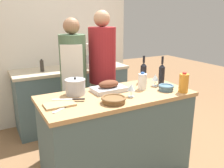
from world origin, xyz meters
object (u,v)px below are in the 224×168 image
(mixing_bowl, at_px, (166,87))
(knife_chef, at_px, (70,99))
(roasting_pan, at_px, (109,87))
(stock_pot, at_px, (75,87))
(knife_paring, at_px, (62,109))
(condiment_bottle_short, at_px, (42,66))
(juice_jug, at_px, (184,83))
(wicker_basket, at_px, (114,100))
(person_cook_aproned, at_px, (74,79))
(person_cook_guest, at_px, (102,72))
(wine_glass_left, at_px, (131,88))
(wine_bottle_dark, at_px, (162,73))
(condiment_bottle_tall, at_px, (65,65))
(wine_bottle_green, at_px, (143,72))
(stand_mixer, at_px, (92,57))
(cutting_board, at_px, (60,105))
(milk_jug, at_px, (142,81))
(wine_glass_right, at_px, (155,78))

(mixing_bowl, relative_size, knife_chef, 0.57)
(roasting_pan, bearing_deg, stock_pot, 168.32)
(knife_paring, xyz_separation_m, condiment_bottle_short, (0.17, 1.50, 0.08))
(mixing_bowl, bearing_deg, juice_jug, -47.01)
(wicker_basket, bearing_deg, person_cook_aproned, 93.03)
(wicker_basket, distance_m, person_cook_guest, 0.98)
(person_cook_aproned, bearing_deg, wine_glass_left, -47.82)
(stock_pot, height_order, mixing_bowl, stock_pot)
(mixing_bowl, height_order, person_cook_aproned, person_cook_aproned)
(knife_chef, bearing_deg, stock_pot, 54.83)
(person_cook_aproned, bearing_deg, wine_bottle_dark, -14.31)
(wine_bottle_dark, relative_size, condiment_bottle_short, 1.86)
(wicker_basket, height_order, condiment_bottle_short, condiment_bottle_short)
(stock_pot, distance_m, mixing_bowl, 0.94)
(knife_paring, distance_m, person_cook_aproned, 0.93)
(knife_chef, height_order, condiment_bottle_short, condiment_bottle_short)
(knife_paring, relative_size, condiment_bottle_short, 1.12)
(wine_glass_left, height_order, condiment_bottle_tall, condiment_bottle_tall)
(wicker_basket, bearing_deg, wine_bottle_green, 34.65)
(condiment_bottle_tall, distance_m, person_cook_guest, 0.68)
(wine_bottle_dark, distance_m, knife_paring, 1.25)
(wicker_basket, distance_m, wine_glass_left, 0.25)
(stock_pot, bearing_deg, condiment_bottle_tall, 77.20)
(mixing_bowl, bearing_deg, condiment_bottle_short, 121.81)
(knife_paring, distance_m, person_cook_guest, 1.16)
(condiment_bottle_tall, bearing_deg, wine_bottle_green, -60.60)
(wine_bottle_dark, distance_m, stand_mixer, 1.28)
(wicker_basket, xyz_separation_m, wine_glass_left, (0.23, 0.07, 0.06))
(cutting_board, xyz_separation_m, person_cook_guest, (0.79, 0.75, 0.05))
(mixing_bowl, xyz_separation_m, milk_jug, (-0.19, 0.16, 0.05))
(wine_glass_left, relative_size, condiment_bottle_tall, 0.88)
(cutting_board, bearing_deg, person_cook_guest, 43.50)
(wicker_basket, distance_m, wine_bottle_green, 0.80)
(wine_bottle_green, bearing_deg, wine_glass_right, -84.96)
(condiment_bottle_short, height_order, person_cook_aproned, person_cook_aproned)
(juice_jug, height_order, milk_jug, juice_jug)
(knife_chef, bearing_deg, cutting_board, -153.40)
(cutting_board, bearing_deg, juice_jug, -10.87)
(cutting_board, bearing_deg, knife_paring, -91.63)
(knife_paring, height_order, condiment_bottle_short, condiment_bottle_short)
(stock_pot, relative_size, wine_bottle_green, 0.65)
(mixing_bowl, distance_m, knife_chef, 1.01)
(juice_jug, relative_size, stand_mixer, 0.58)
(stock_pot, distance_m, wine_glass_right, 0.90)
(roasting_pan, distance_m, wicker_basket, 0.35)
(wine_bottle_green, distance_m, condiment_bottle_short, 1.46)
(wine_bottle_green, bearing_deg, knife_chef, -167.15)
(knife_chef, bearing_deg, milk_jug, -0.46)
(condiment_bottle_tall, bearing_deg, cutting_board, -109.82)
(person_cook_aproned, bearing_deg, mixing_bowl, -26.37)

